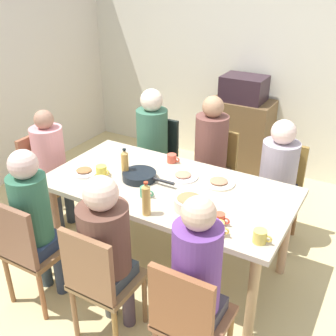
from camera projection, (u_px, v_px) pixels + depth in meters
name	position (u px, v px, depth m)	size (l,w,h in m)	color
ground_plane	(168.00, 264.00, 3.51)	(5.67, 5.67, 0.00)	#CEBB81
wall_back	(267.00, 61.00, 4.65)	(4.96, 0.12, 2.60)	silver
dining_table	(168.00, 195.00, 3.20)	(1.91, 0.98, 0.77)	#BCAC91
chair_0	(28.00, 248.00, 2.89)	(0.40, 0.40, 0.90)	brown
person_0	(34.00, 216.00, 2.86)	(0.30, 0.30, 1.23)	#2F3C42
chair_1	(213.00, 171.00, 3.95)	(0.40, 0.40, 0.90)	olive
person_1	(210.00, 151.00, 3.77)	(0.30, 0.30, 1.27)	brown
chair_2	(100.00, 279.00, 2.61)	(0.40, 0.40, 0.90)	olive
person_2	(106.00, 243.00, 2.57)	(0.32, 0.32, 1.21)	#464845
chair_3	(189.00, 318.00, 2.32)	(0.40, 0.40, 0.90)	#955E3E
person_3	(197.00, 277.00, 2.29)	(0.30, 0.30, 1.26)	#433C47
chair_4	(278.00, 187.00, 3.66)	(0.40, 0.40, 0.90)	olive
person_4	(278.00, 171.00, 3.50)	(0.31, 0.31, 1.17)	#372B4D
chair_5	(157.00, 157.00, 4.23)	(0.40, 0.40, 0.90)	black
person_5	(152.00, 138.00, 4.06)	(0.31, 0.31, 1.25)	#524346
chair_6	(46.00, 175.00, 3.87)	(0.40, 0.40, 0.90)	olive
person_6	(51.00, 160.00, 3.75)	(0.30, 0.30, 1.17)	#2B3544
plate_0	(183.00, 176.00, 3.27)	(0.24, 0.24, 0.04)	white
plate_1	(219.00, 182.00, 3.17)	(0.25, 0.25, 0.04)	beige
plate_2	(84.00, 171.00, 3.34)	(0.23, 0.23, 0.04)	silver
bowl_0	(189.00, 202.00, 2.84)	(0.21, 0.21, 0.10)	beige
serving_pan	(140.00, 176.00, 3.23)	(0.45, 0.27, 0.06)	black
cup_0	(260.00, 236.00, 2.50)	(0.12, 0.08, 0.09)	#DCC655
cup_1	(172.00, 158.00, 3.50)	(0.12, 0.08, 0.07)	#C44F3A
cup_2	(145.00, 192.00, 2.99)	(0.11, 0.08, 0.08)	#3D8562
cup_3	(219.00, 229.00, 2.56)	(0.11, 0.07, 0.10)	#E0BF4A
cup_4	(220.00, 219.00, 2.68)	(0.11, 0.07, 0.08)	#D34E34
cup_5	(102.00, 171.00, 3.29)	(0.12, 0.09, 0.08)	#DCCD4A
bottle_0	(125.00, 164.00, 3.24)	(0.06, 0.06, 0.24)	gold
bottle_1	(146.00, 199.00, 2.75)	(0.06, 0.06, 0.25)	tan
side_cabinet	(240.00, 137.00, 4.86)	(0.70, 0.44, 0.90)	brown
microwave	(244.00, 88.00, 4.59)	(0.48, 0.36, 0.28)	#2F1E27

